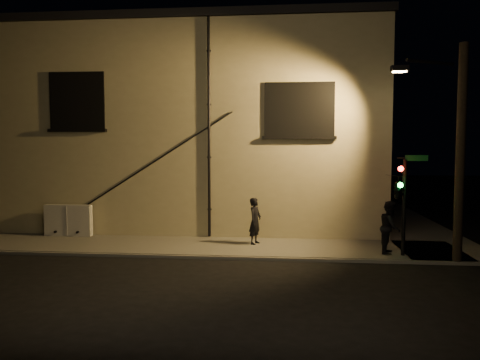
# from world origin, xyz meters

# --- Properties ---
(ground) EXTENTS (90.00, 90.00, 0.00)m
(ground) POSITION_xyz_m (0.00, 0.00, 0.00)
(ground) COLOR black
(sidewalk) EXTENTS (21.00, 16.00, 0.12)m
(sidewalk) POSITION_xyz_m (1.22, 4.39, 0.06)
(sidewalk) COLOR #5A5951
(sidewalk) RESTS_ON ground
(building) EXTENTS (16.20, 12.23, 8.80)m
(building) POSITION_xyz_m (-3.00, 8.99, 4.40)
(building) COLOR tan
(building) RESTS_ON ground
(utility_cabinet) EXTENTS (1.85, 0.31, 1.22)m
(utility_cabinet) POSITION_xyz_m (-7.35, 2.70, 0.73)
(utility_cabinet) COLOR #BAB9B1
(utility_cabinet) RESTS_ON sidewalk
(pedestrian_a) EXTENTS (0.60, 0.71, 1.66)m
(pedestrian_a) POSITION_xyz_m (0.03, 1.87, 0.95)
(pedestrian_a) COLOR black
(pedestrian_a) RESTS_ON sidewalk
(pedestrian_b) EXTENTS (0.86, 0.99, 1.72)m
(pedestrian_b) POSITION_xyz_m (4.52, 0.82, 0.98)
(pedestrian_b) COLOR black
(pedestrian_b) RESTS_ON sidewalk
(traffic_signal) EXTENTS (1.33, 1.90, 3.22)m
(traffic_signal) POSITION_xyz_m (4.68, 0.46, 2.28)
(traffic_signal) COLOR black
(traffic_signal) RESTS_ON sidewalk
(streetlamp_pole) EXTENTS (2.01, 1.38, 6.71)m
(streetlamp_pole) POSITION_xyz_m (6.27, 0.13, 3.60)
(streetlamp_pole) COLOR black
(streetlamp_pole) RESTS_ON ground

